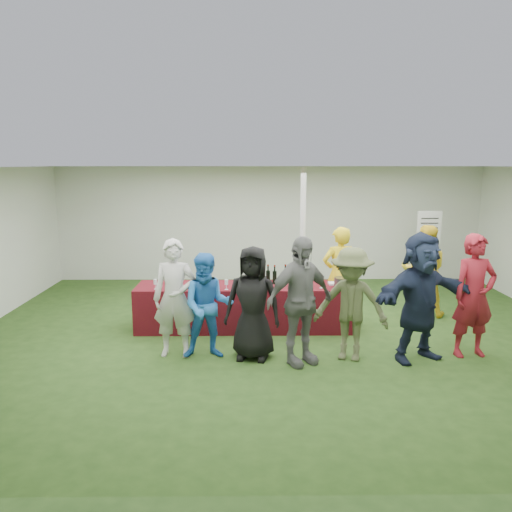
{
  "coord_description": "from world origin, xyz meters",
  "views": [
    {
      "loc": [
        -0.45,
        -7.77,
        2.77
      ],
      "look_at": [
        -0.36,
        0.37,
        1.25
      ],
      "focal_mm": 35.0,
      "sensor_mm": 36.0,
      "label": 1
    }
  ],
  "objects_px": {
    "dump_bucket": "(342,283)",
    "wine_list_sign": "(429,234)",
    "customer_4": "(351,304)",
    "customer_2": "(253,303)",
    "customer_0": "(175,298)",
    "serving_table": "(244,307)",
    "customer_6": "(474,296)",
    "staff_back": "(424,271)",
    "customer_5": "(420,297)",
    "staff_pourer": "(339,275)",
    "customer_3": "(300,301)",
    "customer_1": "(208,306)"
  },
  "relations": [
    {
      "from": "dump_bucket",
      "to": "wine_list_sign",
      "type": "height_order",
      "value": "wine_list_sign"
    },
    {
      "from": "customer_4",
      "to": "customer_2",
      "type": "bearing_deg",
      "value": -163.27
    },
    {
      "from": "customer_2",
      "to": "customer_0",
      "type": "bearing_deg",
      "value": -174.38
    },
    {
      "from": "customer_2",
      "to": "dump_bucket",
      "type": "bearing_deg",
      "value": 47.73
    },
    {
      "from": "serving_table",
      "to": "customer_6",
      "type": "xyz_separation_m",
      "value": [
        3.31,
        -1.25,
        0.52
      ]
    },
    {
      "from": "customer_4",
      "to": "customer_6",
      "type": "height_order",
      "value": "customer_6"
    },
    {
      "from": "staff_back",
      "to": "customer_5",
      "type": "height_order",
      "value": "customer_5"
    },
    {
      "from": "customer_0",
      "to": "customer_2",
      "type": "xyz_separation_m",
      "value": [
        1.12,
        -0.11,
        -0.04
      ]
    },
    {
      "from": "staff_pourer",
      "to": "staff_back",
      "type": "height_order",
      "value": "staff_pourer"
    },
    {
      "from": "staff_pourer",
      "to": "staff_back",
      "type": "xyz_separation_m",
      "value": [
        1.62,
        0.36,
        -0.01
      ]
    },
    {
      "from": "wine_list_sign",
      "to": "dump_bucket",
      "type": "bearing_deg",
      "value": -133.89
    },
    {
      "from": "customer_5",
      "to": "customer_6",
      "type": "xyz_separation_m",
      "value": [
        0.83,
        0.14,
        -0.02
      ]
    },
    {
      "from": "customer_2",
      "to": "customer_6",
      "type": "height_order",
      "value": "customer_6"
    },
    {
      "from": "serving_table",
      "to": "staff_pourer",
      "type": "height_order",
      "value": "staff_pourer"
    },
    {
      "from": "serving_table",
      "to": "customer_2",
      "type": "height_order",
      "value": "customer_2"
    },
    {
      "from": "dump_bucket",
      "to": "wine_list_sign",
      "type": "relative_size",
      "value": 0.14
    },
    {
      "from": "staff_pourer",
      "to": "customer_3",
      "type": "height_order",
      "value": "customer_3"
    },
    {
      "from": "staff_back",
      "to": "customer_4",
      "type": "distance_m",
      "value": 2.74
    },
    {
      "from": "wine_list_sign",
      "to": "customer_1",
      "type": "relative_size",
      "value": 1.18
    },
    {
      "from": "staff_pourer",
      "to": "customer_5",
      "type": "bearing_deg",
      "value": 102.34
    },
    {
      "from": "dump_bucket",
      "to": "customer_0",
      "type": "distance_m",
      "value": 2.76
    },
    {
      "from": "dump_bucket",
      "to": "staff_back",
      "type": "height_order",
      "value": "staff_back"
    },
    {
      "from": "customer_1",
      "to": "customer_4",
      "type": "xyz_separation_m",
      "value": [
        2.02,
        -0.1,
        0.05
      ]
    },
    {
      "from": "customer_2",
      "to": "customer_5",
      "type": "bearing_deg",
      "value": 8.96
    },
    {
      "from": "wine_list_sign",
      "to": "staff_pourer",
      "type": "height_order",
      "value": "wine_list_sign"
    },
    {
      "from": "serving_table",
      "to": "customer_3",
      "type": "relative_size",
      "value": 2.0
    },
    {
      "from": "customer_1",
      "to": "customer_6",
      "type": "xyz_separation_m",
      "value": [
        3.81,
        0.02,
        0.13
      ]
    },
    {
      "from": "wine_list_sign",
      "to": "staff_pourer",
      "type": "xyz_separation_m",
      "value": [
        -2.15,
        -1.7,
        -0.47
      ]
    },
    {
      "from": "wine_list_sign",
      "to": "customer_3",
      "type": "height_order",
      "value": "customer_3"
    },
    {
      "from": "staff_back",
      "to": "customer_6",
      "type": "bearing_deg",
      "value": 105.23
    },
    {
      "from": "dump_bucket",
      "to": "staff_back",
      "type": "bearing_deg",
      "value": 29.61
    },
    {
      "from": "serving_table",
      "to": "staff_back",
      "type": "xyz_separation_m",
      "value": [
        3.28,
        0.73,
        0.46
      ]
    },
    {
      "from": "staff_back",
      "to": "customer_5",
      "type": "bearing_deg",
      "value": 83.83
    },
    {
      "from": "customer_5",
      "to": "customer_3",
      "type": "bearing_deg",
      "value": 160.93
    },
    {
      "from": "staff_pourer",
      "to": "customer_5",
      "type": "height_order",
      "value": "customer_5"
    },
    {
      "from": "serving_table",
      "to": "customer_5",
      "type": "bearing_deg",
      "value": -29.34
    },
    {
      "from": "customer_1",
      "to": "customer_6",
      "type": "bearing_deg",
      "value": -3.83
    },
    {
      "from": "customer_3",
      "to": "customer_2",
      "type": "bearing_deg",
      "value": 132.07
    },
    {
      "from": "serving_table",
      "to": "customer_6",
      "type": "bearing_deg",
      "value": -20.72
    },
    {
      "from": "wine_list_sign",
      "to": "serving_table",
      "type": "bearing_deg",
      "value": -151.48
    },
    {
      "from": "staff_back",
      "to": "serving_table",
      "type": "bearing_deg",
      "value": 26.77
    },
    {
      "from": "dump_bucket",
      "to": "customer_1",
      "type": "relative_size",
      "value": 0.17
    },
    {
      "from": "customer_0",
      "to": "customer_2",
      "type": "relative_size",
      "value": 1.05
    },
    {
      "from": "customer_0",
      "to": "customer_6",
      "type": "distance_m",
      "value": 4.29
    },
    {
      "from": "serving_table",
      "to": "customer_1",
      "type": "height_order",
      "value": "customer_1"
    },
    {
      "from": "staff_pourer",
      "to": "customer_3",
      "type": "xyz_separation_m",
      "value": [
        -0.87,
        -1.89,
        0.06
      ]
    },
    {
      "from": "serving_table",
      "to": "wine_list_sign",
      "type": "xyz_separation_m",
      "value": [
        3.81,
        2.07,
        0.94
      ]
    },
    {
      "from": "staff_back",
      "to": "customer_3",
      "type": "bearing_deg",
      "value": 56.26
    },
    {
      "from": "staff_pourer",
      "to": "customer_0",
      "type": "distance_m",
      "value": 3.07
    },
    {
      "from": "staff_back",
      "to": "customer_4",
      "type": "relative_size",
      "value": 1.03
    }
  ]
}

